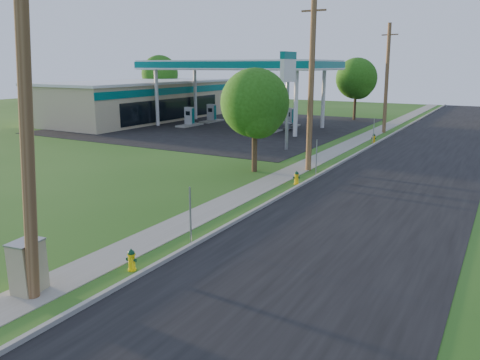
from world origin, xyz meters
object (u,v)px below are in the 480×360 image
(fuel_pump_nw, at_px, (190,119))
(hydrant_far, at_px, (374,138))
(utility_pole_far, at_px, (387,78))
(fuel_pump_ne, at_px, (270,124))
(utility_cabinet, at_px, (28,267))
(fuel_pump_sw, at_px, (212,115))
(fuel_pump_se, at_px, (289,120))
(tree_back, at_px, (160,75))
(hydrant_near, at_px, (132,260))
(tree_lot, at_px, (357,80))
(hydrant_mid, at_px, (297,178))
(utility_pole_near, at_px, (26,115))
(utility_pole_mid, at_px, (311,83))
(price_pylon, at_px, (288,73))
(car_silver, at_px, (273,122))
(tree_verge, at_px, (256,106))

(fuel_pump_nw, bearing_deg, hydrant_far, -4.06)
(utility_pole_far, xyz_separation_m, fuel_pump_ne, (-8.90, -5.00, -4.08))
(fuel_pump_nw, bearing_deg, utility_cabinet, -61.03)
(fuel_pump_sw, height_order, fuel_pump_se, same)
(tree_back, distance_m, hydrant_near, 50.69)
(tree_lot, xyz_separation_m, hydrant_mid, (5.88, -30.07, -4.01))
(utility_pole_near, bearing_deg, fuel_pump_ne, 106.02)
(fuel_pump_sw, distance_m, hydrant_far, 19.43)
(utility_pole_mid, distance_m, price_pylon, 6.76)
(tree_lot, distance_m, hydrant_far, 16.58)
(fuel_pump_ne, bearing_deg, price_pylon, -56.31)
(fuel_pump_nw, relative_size, fuel_pump_se, 1.00)
(car_silver, bearing_deg, hydrant_mid, -153.57)
(fuel_pump_se, bearing_deg, tree_lot, 68.72)
(utility_pole_mid, bearing_deg, tree_lot, 100.95)
(fuel_pump_se, xyz_separation_m, tree_back, (-21.75, 7.22, 3.94))
(tree_verge, distance_m, hydrant_near, 14.28)
(utility_pole_near, relative_size, utility_pole_mid, 0.97)
(utility_pole_far, xyz_separation_m, tree_lot, (-5.15, 8.63, -0.45))
(fuel_pump_ne, relative_size, tree_back, 0.44)
(utility_pole_mid, distance_m, hydrant_near, 16.14)
(hydrant_near, height_order, utility_cabinet, utility_cabinet)
(fuel_pump_se, relative_size, tree_back, 0.44)
(fuel_pump_ne, relative_size, tree_verge, 0.55)
(utility_pole_far, bearing_deg, utility_pole_mid, -90.00)
(utility_pole_near, relative_size, car_silver, 2.41)
(tree_lot, bearing_deg, fuel_pump_sw, -142.94)
(fuel_pump_nw, height_order, price_pylon, price_pylon)
(fuel_pump_sw, distance_m, price_pylon, 18.72)
(hydrant_mid, xyz_separation_m, utility_cabinet, (-1.56, -14.41, 0.39))
(hydrant_near, xyz_separation_m, hydrant_mid, (0.13, 12.01, 0.01))
(utility_pole_near, bearing_deg, hydrant_near, 76.71)
(fuel_pump_sw, distance_m, tree_verge, 24.61)
(tree_lot, bearing_deg, fuel_pump_se, -111.28)
(hydrant_mid, relative_size, utility_cabinet, 0.48)
(tree_verge, relative_size, car_silver, 1.48)
(fuel_pump_sw, bearing_deg, tree_lot, 37.06)
(utility_pole_near, height_order, tree_verge, utility_pole_near)
(hydrant_far, bearing_deg, hydrant_mid, -90.20)
(hydrant_mid, height_order, car_silver, car_silver)
(fuel_pump_nw, xyz_separation_m, fuel_pump_ne, (9.00, 0.00, 0.00))
(tree_lot, bearing_deg, hydrant_far, -68.35)
(fuel_pump_sw, bearing_deg, utility_pole_mid, -43.52)
(utility_pole_near, distance_m, price_pylon, 23.83)
(fuel_pump_nw, height_order, fuel_pump_ne, same)
(utility_pole_mid, relative_size, fuel_pump_ne, 3.06)
(utility_pole_mid, distance_m, tree_verge, 3.35)
(price_pylon, height_order, hydrant_near, price_pylon)
(fuel_pump_ne, relative_size, hydrant_far, 4.28)
(utility_pole_far, height_order, fuel_pump_ne, utility_pole_far)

